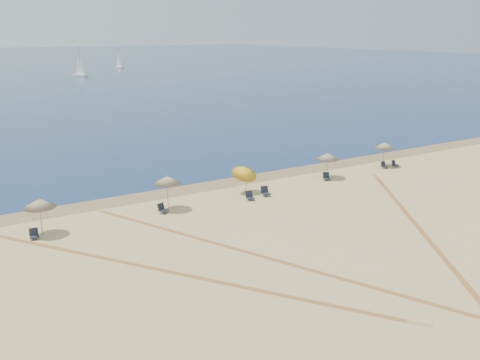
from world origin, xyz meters
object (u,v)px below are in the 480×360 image
object	(u,v)px
chair_3	(162,209)
sailboat_0	(80,67)
sailboat_1	(119,62)
chair_7	(384,165)
chair_2	(34,234)
umbrella_2	(167,180)
chair_6	(326,177)
chair_5	(265,192)
chair_8	(395,164)
umbrella_3	(245,171)
umbrella_4	(328,156)
umbrella_1	(39,203)
chair_4	(250,196)
umbrella_5	(384,145)

from	to	relation	value
chair_3	sailboat_0	xyz separation A→B (m)	(28.41, 119.59, 2.17)
sailboat_0	sailboat_1	xyz separation A→B (m)	(20.71, 26.54, -0.43)
chair_7	sailboat_1	xyz separation A→B (m)	(26.41, 145.28, 1.77)
chair_2	sailboat_0	bearing A→B (deg)	79.47
umbrella_2	chair_6	distance (m)	14.87
umbrella_2	chair_3	distance (m)	2.06
chair_5	chair_8	world-z (taller)	chair_5
umbrella_3	umbrella_4	bearing A→B (deg)	0.25
sailboat_0	umbrella_2	bearing A→B (deg)	-119.08
umbrella_1	chair_7	world-z (taller)	umbrella_1
umbrella_1	chair_8	distance (m)	32.06
chair_2	chair_4	distance (m)	15.51
umbrella_3	sailboat_0	xyz separation A→B (m)	(20.93, 118.59, 0.70)
chair_4	chair_5	world-z (taller)	chair_5
chair_6	chair_4	bearing A→B (deg)	-147.34
umbrella_3	sailboat_1	size ratio (longest dim) A/B	0.36
umbrella_2	chair_2	xyz separation A→B (m)	(-9.36, -0.84, -1.89)
chair_3	chair_4	world-z (taller)	chair_3
chair_3	chair_6	world-z (taller)	chair_3
chair_5	chair_7	bearing A→B (deg)	11.90
chair_7	sailboat_0	bearing A→B (deg)	83.19
umbrella_5	umbrella_1	bearing A→B (deg)	-177.66
chair_3	chair_6	size ratio (longest dim) A/B	0.99
sailboat_0	sailboat_1	bearing A→B (deg)	36.07
umbrella_2	sailboat_0	bearing A→B (deg)	76.89
chair_4	sailboat_0	size ratio (longest dim) A/B	0.09
umbrella_2	umbrella_5	bearing A→B (deg)	2.37
umbrella_3	chair_4	bearing A→B (deg)	-110.99
umbrella_4	chair_8	distance (m)	8.16
chair_3	sailboat_0	size ratio (longest dim) A/B	0.10
umbrella_3	chair_6	world-z (taller)	umbrella_3
chair_6	chair_7	bearing A→B (deg)	27.10
umbrella_2	umbrella_5	world-z (taller)	umbrella_2
umbrella_4	chair_8	xyz separation A→B (m)	(7.99, -0.35, -1.64)
umbrella_4	sailboat_0	size ratio (longest dim) A/B	0.28
umbrella_5	chair_7	bearing A→B (deg)	-129.45
chair_3	chair_2	bearing A→B (deg)	162.77
chair_2	sailboat_1	size ratio (longest dim) A/B	0.10
umbrella_1	chair_2	xyz separation A→B (m)	(-0.59, -0.49, -1.77)
umbrella_1	chair_5	xyz separation A→B (m)	(16.53, -0.61, -1.73)
umbrella_2	umbrella_4	xyz separation A→B (m)	(15.25, 0.52, -0.26)
chair_4	chair_5	bearing A→B (deg)	19.53
umbrella_3	umbrella_1	bearing A→B (deg)	-176.95
umbrella_3	chair_6	xyz separation A→B (m)	(7.94, -0.49, -1.47)
chair_2	chair_5	bearing A→B (deg)	6.27
umbrella_5	sailboat_1	size ratio (longest dim) A/B	0.34
umbrella_5	chair_4	bearing A→B (deg)	-172.46
umbrella_1	chair_3	xyz separation A→B (m)	(8.09, -0.17, -1.75)
umbrella_3	umbrella_5	world-z (taller)	umbrella_3
umbrella_3	chair_3	world-z (taller)	umbrella_3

